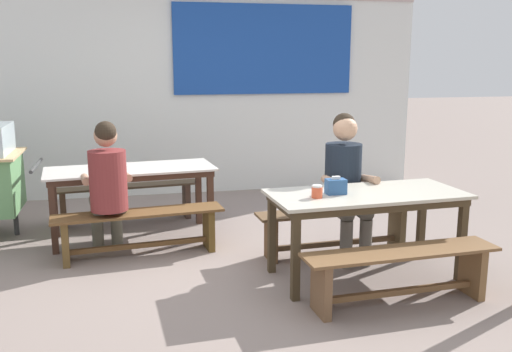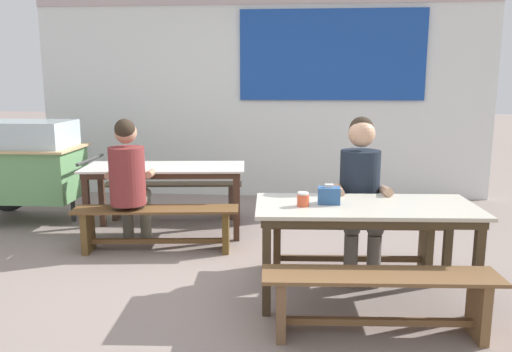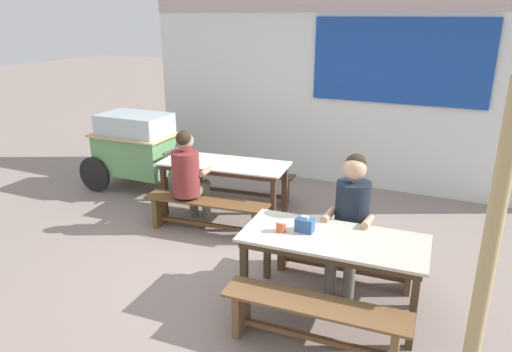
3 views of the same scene
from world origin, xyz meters
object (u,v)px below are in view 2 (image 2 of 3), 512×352
at_px(dining_table_far, 165,173).
at_px(tissue_box, 329,195).
at_px(bench_near_back, 351,239).
at_px(person_left_back_turned, 129,177).
at_px(bench_far_front, 157,223).
at_px(person_right_near_table, 360,187).
at_px(condiment_jar, 303,199).
at_px(dining_table_near, 365,215).
at_px(bench_near_front, 380,295).
at_px(food_cart, 26,163).
at_px(bench_far_back, 174,196).

relative_size(dining_table_far, tissue_box, 10.80).
relative_size(bench_near_back, person_left_back_turned, 1.21).
bearing_deg(bench_far_front, dining_table_far, 95.89).
relative_size(bench_far_front, person_right_near_table, 1.19).
relative_size(person_left_back_turned, condiment_jar, 12.42).
distance_m(dining_table_near, bench_near_front, 0.69).
height_order(food_cart, person_right_near_table, person_right_near_table).
xyz_separation_m(dining_table_near, bench_near_back, (-0.03, 0.58, -0.37)).
xyz_separation_m(dining_table_near, tissue_box, (-0.27, 0.00, 0.14)).
relative_size(bench_far_front, bench_near_back, 1.03).
distance_m(bench_near_front, food_cart, 4.36).
bearing_deg(condiment_jar, bench_far_back, 124.53).
distance_m(bench_far_back, bench_near_front, 3.30).
height_order(dining_table_near, bench_far_back, dining_table_near).
bearing_deg(condiment_jar, person_right_near_table, 51.94).
bearing_deg(bench_near_back, food_cart, 160.45).
bearing_deg(bench_near_front, food_cart, 146.18).
bearing_deg(bench_far_back, condiment_jar, -55.47).
distance_m(bench_near_front, tissue_box, 0.83).
height_order(bench_far_front, bench_near_back, same).
xyz_separation_m(dining_table_near, condiment_jar, (-0.45, -0.08, 0.13)).
xyz_separation_m(person_right_near_table, tissue_box, (-0.29, -0.52, 0.04)).
bearing_deg(dining_table_near, condiment_jar, -169.44).
height_order(bench_near_back, bench_near_front, same).
xyz_separation_m(bench_near_back, condiment_jar, (-0.42, -0.66, 0.49)).
bearing_deg(person_left_back_turned, bench_far_back, 82.57).
relative_size(bench_far_back, person_left_back_turned, 1.27).
xyz_separation_m(bench_far_front, tissue_box, (1.55, -0.91, 0.51)).
xyz_separation_m(bench_far_front, person_right_near_table, (1.84, -0.39, 0.46)).
bearing_deg(bench_near_back, bench_far_front, 169.32).
bearing_deg(food_cart, dining_table_near, -27.20).
relative_size(bench_near_back, food_cart, 0.99).
bearing_deg(food_cart, person_left_back_turned, -30.47).
height_order(dining_table_far, bench_near_back, dining_table_far).
bearing_deg(tissue_box, bench_far_back, 128.98).
bearing_deg(condiment_jar, bench_far_front, 143.72).
xyz_separation_m(bench_near_back, person_left_back_turned, (-2.05, 0.38, 0.43)).
bearing_deg(dining_table_near, bench_near_front, -86.83).
bearing_deg(dining_table_near, person_left_back_turned, 155.27).
distance_m(bench_near_back, condiment_jar, 0.93).
relative_size(food_cart, condiment_jar, 15.15).
distance_m(bench_far_front, person_right_near_table, 1.94).
distance_m(dining_table_far, bench_far_back, 0.69).
bearing_deg(condiment_jar, bench_near_front, -45.42).
xyz_separation_m(bench_near_front, person_left_back_turned, (-2.11, 1.54, 0.43)).
bearing_deg(dining_table_near, bench_far_front, 153.27).
xyz_separation_m(bench_far_front, condiment_jar, (1.36, -1.00, 0.49)).
xyz_separation_m(dining_table_far, food_cart, (-1.70, 0.34, 0.03)).
height_order(bench_near_back, tissue_box, tissue_box).
relative_size(dining_table_near, condiment_jar, 16.04).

